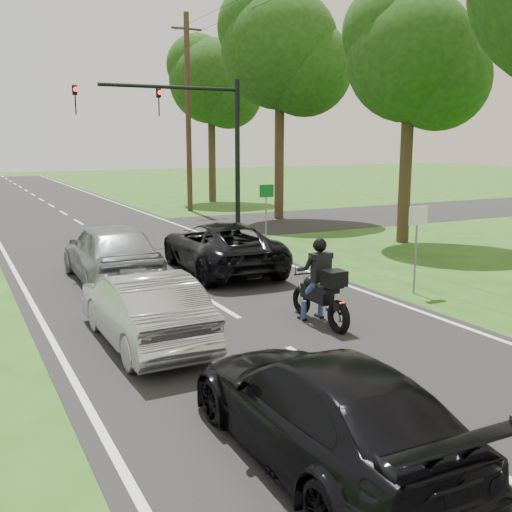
{
  "coord_description": "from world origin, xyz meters",
  "views": [
    {
      "loc": [
        -5.17,
        -7.81,
        3.64
      ],
      "look_at": [
        0.38,
        3.0,
        1.3
      ],
      "focal_mm": 42.0,
      "sensor_mm": 36.0,
      "label": 1
    }
  ],
  "objects_px": {
    "sign_white": "(417,228)",
    "motorcycle_rider": "(321,290)",
    "traffic_signal": "(193,128)",
    "sign_green": "(266,199)",
    "dark_car_behind": "(323,408)",
    "dark_suv": "(221,246)",
    "silver_sedan": "(144,308)",
    "silver_suv": "(111,252)",
    "utility_pole_far": "(188,113)"
  },
  "relations": [
    {
      "from": "silver_suv",
      "to": "utility_pole_far",
      "type": "xyz_separation_m",
      "value": [
        7.75,
        14.5,
        4.27
      ]
    },
    {
      "from": "dark_suv",
      "to": "traffic_signal",
      "type": "relative_size",
      "value": 0.79
    },
    {
      "from": "silver_suv",
      "to": "dark_car_behind",
      "type": "distance_m",
      "value": 10.0
    },
    {
      "from": "silver_suv",
      "to": "dark_car_behind",
      "type": "relative_size",
      "value": 1.07
    },
    {
      "from": "motorcycle_rider",
      "to": "traffic_signal",
      "type": "relative_size",
      "value": 0.32
    },
    {
      "from": "silver_sedan",
      "to": "silver_suv",
      "type": "relative_size",
      "value": 0.86
    },
    {
      "from": "silver_sedan",
      "to": "silver_suv",
      "type": "bearing_deg",
      "value": -98.04
    },
    {
      "from": "utility_pole_far",
      "to": "sign_green",
      "type": "xyz_separation_m",
      "value": [
        -1.3,
        -11.02,
        -3.49
      ]
    },
    {
      "from": "dark_suv",
      "to": "dark_car_behind",
      "type": "xyz_separation_m",
      "value": [
        -3.12,
        -9.95,
        -0.06
      ]
    },
    {
      "from": "dark_suv",
      "to": "silver_sedan",
      "type": "bearing_deg",
      "value": 57.29
    },
    {
      "from": "silver_sedan",
      "to": "traffic_signal",
      "type": "bearing_deg",
      "value": -116.16
    },
    {
      "from": "motorcycle_rider",
      "to": "sign_white",
      "type": "xyz_separation_m",
      "value": [
        3.39,
        1.05,
        0.9
      ]
    },
    {
      "from": "silver_sedan",
      "to": "sign_green",
      "type": "bearing_deg",
      "value": -130.18
    },
    {
      "from": "traffic_signal",
      "to": "utility_pole_far",
      "type": "xyz_separation_m",
      "value": [
        2.86,
        8.0,
        0.95
      ]
    },
    {
      "from": "dark_suv",
      "to": "silver_sedan",
      "type": "relative_size",
      "value": 1.25
    },
    {
      "from": "dark_suv",
      "to": "sign_green",
      "type": "relative_size",
      "value": 2.37
    },
    {
      "from": "motorcycle_rider",
      "to": "dark_suv",
      "type": "xyz_separation_m",
      "value": [
        0.23,
        5.52,
        0.01
      ]
    },
    {
      "from": "dark_suv",
      "to": "traffic_signal",
      "type": "distance_m",
      "value": 7.6
    },
    {
      "from": "motorcycle_rider",
      "to": "traffic_signal",
      "type": "bearing_deg",
      "value": 81.59
    },
    {
      "from": "sign_white",
      "to": "traffic_signal",
      "type": "bearing_deg",
      "value": 97.05
    },
    {
      "from": "dark_car_behind",
      "to": "utility_pole_far",
      "type": "relative_size",
      "value": 0.44
    },
    {
      "from": "traffic_signal",
      "to": "sign_green",
      "type": "bearing_deg",
      "value": -62.62
    },
    {
      "from": "silver_sedan",
      "to": "dark_car_behind",
      "type": "height_order",
      "value": "silver_sedan"
    },
    {
      "from": "motorcycle_rider",
      "to": "sign_green",
      "type": "bearing_deg",
      "value": 69.48
    },
    {
      "from": "motorcycle_rider",
      "to": "silver_suv",
      "type": "bearing_deg",
      "value": 118.28
    },
    {
      "from": "utility_pole_far",
      "to": "dark_suv",
      "type": "bearing_deg",
      "value": -107.75
    },
    {
      "from": "sign_white",
      "to": "motorcycle_rider",
      "type": "bearing_deg",
      "value": -162.83
    },
    {
      "from": "traffic_signal",
      "to": "sign_green",
      "type": "height_order",
      "value": "traffic_signal"
    },
    {
      "from": "dark_suv",
      "to": "sign_white",
      "type": "xyz_separation_m",
      "value": [
        3.16,
        -4.47,
        0.89
      ]
    },
    {
      "from": "dark_car_behind",
      "to": "sign_white",
      "type": "height_order",
      "value": "sign_white"
    },
    {
      "from": "silver_sedan",
      "to": "silver_suv",
      "type": "xyz_separation_m",
      "value": [
        0.67,
        5.14,
        0.14
      ]
    },
    {
      "from": "sign_green",
      "to": "utility_pole_far",
      "type": "bearing_deg",
      "value": 83.27
    },
    {
      "from": "motorcycle_rider",
      "to": "dark_car_behind",
      "type": "distance_m",
      "value": 5.29
    },
    {
      "from": "dark_car_behind",
      "to": "utility_pole_far",
      "type": "xyz_separation_m",
      "value": [
        7.78,
        24.5,
        4.43
      ]
    },
    {
      "from": "dark_suv",
      "to": "utility_pole_far",
      "type": "distance_m",
      "value": 15.89
    },
    {
      "from": "dark_car_behind",
      "to": "dark_suv",
      "type": "bearing_deg",
      "value": -106.43
    },
    {
      "from": "motorcycle_rider",
      "to": "silver_sedan",
      "type": "relative_size",
      "value": 0.51
    },
    {
      "from": "silver_suv",
      "to": "dark_car_behind",
      "type": "xyz_separation_m",
      "value": [
        -0.04,
        -10.0,
        -0.17
      ]
    },
    {
      "from": "traffic_signal",
      "to": "sign_white",
      "type": "distance_m",
      "value": 11.39
    },
    {
      "from": "motorcycle_rider",
      "to": "silver_suv",
      "type": "relative_size",
      "value": 0.44
    },
    {
      "from": "silver_sedan",
      "to": "sign_green",
      "type": "relative_size",
      "value": 1.9
    },
    {
      "from": "sign_white",
      "to": "sign_green",
      "type": "bearing_deg",
      "value": 88.57
    },
    {
      "from": "motorcycle_rider",
      "to": "dark_car_behind",
      "type": "xyz_separation_m",
      "value": [
        -2.89,
        -4.43,
        -0.05
      ]
    },
    {
      "from": "dark_suv",
      "to": "dark_car_behind",
      "type": "bearing_deg",
      "value": 76.26
    },
    {
      "from": "traffic_signal",
      "to": "dark_car_behind",
      "type": "bearing_deg",
      "value": -106.61
    },
    {
      "from": "motorcycle_rider",
      "to": "dark_car_behind",
      "type": "relative_size",
      "value": 0.47
    },
    {
      "from": "sign_green",
      "to": "silver_suv",
      "type": "bearing_deg",
      "value": -151.64
    },
    {
      "from": "silver_sedan",
      "to": "sign_green",
      "type": "height_order",
      "value": "sign_green"
    },
    {
      "from": "dark_car_behind",
      "to": "sign_green",
      "type": "relative_size",
      "value": 2.07
    },
    {
      "from": "sign_green",
      "to": "dark_car_behind",
      "type": "bearing_deg",
      "value": -115.68
    }
  ]
}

